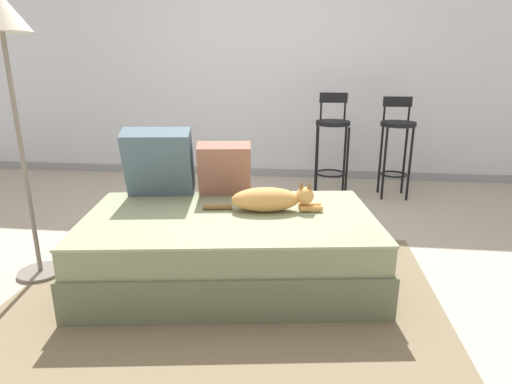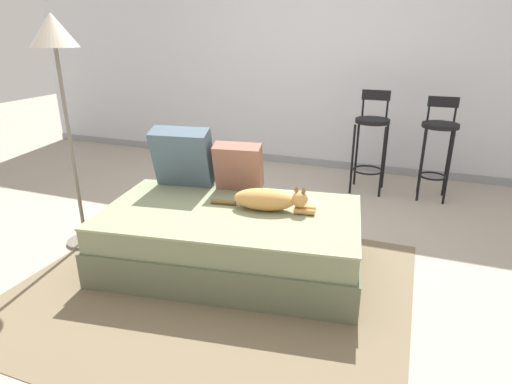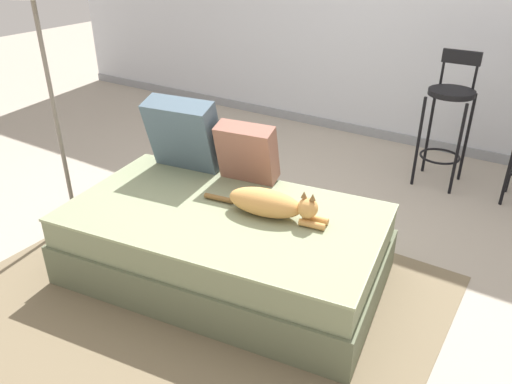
{
  "view_description": "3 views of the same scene",
  "coord_description": "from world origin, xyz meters",
  "px_view_note": "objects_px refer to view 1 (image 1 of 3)",
  "views": [
    {
      "loc": [
        0.44,
        -2.8,
        1.31
      ],
      "look_at": [
        0.15,
        -0.3,
        0.55
      ],
      "focal_mm": 30.0,
      "sensor_mm": 36.0,
      "label": 1
    },
    {
      "loc": [
        1.11,
        -2.86,
        1.58
      ],
      "look_at": [
        0.15,
        -0.3,
        0.55
      ],
      "focal_mm": 30.0,
      "sensor_mm": 36.0,
      "label": 2
    },
    {
      "loc": [
        1.45,
        -2.32,
        1.81
      ],
      "look_at": [
        0.15,
        -0.3,
        0.55
      ],
      "focal_mm": 35.0,
      "sensor_mm": 36.0,
      "label": 3
    }
  ],
  "objects_px": {
    "couch": "(230,247)",
    "cat": "(271,199)",
    "throw_pillow_middle": "(224,169)",
    "bar_stool_by_doorway": "(397,136)",
    "floor_lamp": "(4,40)",
    "throw_pillow_corner": "(159,162)",
    "bar_stool_near_window": "(332,137)"
  },
  "relations": [
    {
      "from": "couch",
      "to": "throw_pillow_middle",
      "type": "bearing_deg",
      "value": 104.5
    },
    {
      "from": "couch",
      "to": "floor_lamp",
      "type": "xyz_separation_m",
      "value": [
        -1.24,
        -0.08,
        1.21
      ]
    },
    {
      "from": "bar_stool_near_window",
      "to": "cat",
      "type": "bearing_deg",
      "value": -104.33
    },
    {
      "from": "couch",
      "to": "cat",
      "type": "bearing_deg",
      "value": 22.73
    },
    {
      "from": "couch",
      "to": "throw_pillow_middle",
      "type": "xyz_separation_m",
      "value": [
        -0.1,
        0.39,
        0.4
      ]
    },
    {
      "from": "throw_pillow_middle",
      "to": "bar_stool_near_window",
      "type": "relative_size",
      "value": 0.37
    },
    {
      "from": "couch",
      "to": "bar_stool_by_doorway",
      "type": "distance_m",
      "value": 2.39
    },
    {
      "from": "floor_lamp",
      "to": "bar_stool_by_doorway",
      "type": "bearing_deg",
      "value": 38.04
    },
    {
      "from": "couch",
      "to": "bar_stool_near_window",
      "type": "xyz_separation_m",
      "value": [
        0.71,
        1.94,
        0.38
      ]
    },
    {
      "from": "throw_pillow_middle",
      "to": "bar_stool_by_doorway",
      "type": "relative_size",
      "value": 0.39
    },
    {
      "from": "cat",
      "to": "bar_stool_near_window",
      "type": "relative_size",
      "value": 0.73
    },
    {
      "from": "couch",
      "to": "throw_pillow_middle",
      "type": "distance_m",
      "value": 0.57
    },
    {
      "from": "couch",
      "to": "bar_stool_by_doorway",
      "type": "relative_size",
      "value": 1.91
    },
    {
      "from": "bar_stool_near_window",
      "to": "floor_lamp",
      "type": "distance_m",
      "value": 2.92
    },
    {
      "from": "floor_lamp",
      "to": "throw_pillow_corner",
      "type": "bearing_deg",
      "value": 30.2
    },
    {
      "from": "couch",
      "to": "floor_lamp",
      "type": "distance_m",
      "value": 1.73
    },
    {
      "from": "throw_pillow_corner",
      "to": "cat",
      "type": "distance_m",
      "value": 0.83
    },
    {
      "from": "couch",
      "to": "throw_pillow_corner",
      "type": "height_order",
      "value": "throw_pillow_corner"
    },
    {
      "from": "throw_pillow_corner",
      "to": "bar_stool_by_doorway",
      "type": "height_order",
      "value": "bar_stool_by_doorway"
    },
    {
      "from": "throw_pillow_middle",
      "to": "cat",
      "type": "relative_size",
      "value": 0.51
    },
    {
      "from": "cat",
      "to": "floor_lamp",
      "type": "height_order",
      "value": "floor_lamp"
    },
    {
      "from": "cat",
      "to": "floor_lamp",
      "type": "distance_m",
      "value": 1.75
    },
    {
      "from": "throw_pillow_corner",
      "to": "floor_lamp",
      "type": "height_order",
      "value": "floor_lamp"
    },
    {
      "from": "throw_pillow_corner",
      "to": "throw_pillow_middle",
      "type": "bearing_deg",
      "value": 8.22
    },
    {
      "from": "throw_pillow_middle",
      "to": "floor_lamp",
      "type": "height_order",
      "value": "floor_lamp"
    },
    {
      "from": "throw_pillow_middle",
      "to": "cat",
      "type": "bearing_deg",
      "value": -40.35
    },
    {
      "from": "cat",
      "to": "bar_stool_near_window",
      "type": "distance_m",
      "value": 1.9
    },
    {
      "from": "bar_stool_by_doorway",
      "to": "floor_lamp",
      "type": "relative_size",
      "value": 0.59
    },
    {
      "from": "bar_stool_near_window",
      "to": "throw_pillow_middle",
      "type": "bearing_deg",
      "value": -117.68
    },
    {
      "from": "throw_pillow_corner",
      "to": "bar_stool_near_window",
      "type": "bearing_deg",
      "value": 52.19
    },
    {
      "from": "bar_stool_near_window",
      "to": "floor_lamp",
      "type": "relative_size",
      "value": 0.6
    },
    {
      "from": "throw_pillow_corner",
      "to": "bar_stool_near_window",
      "type": "xyz_separation_m",
      "value": [
        1.25,
        1.61,
        -0.07
      ]
    }
  ]
}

